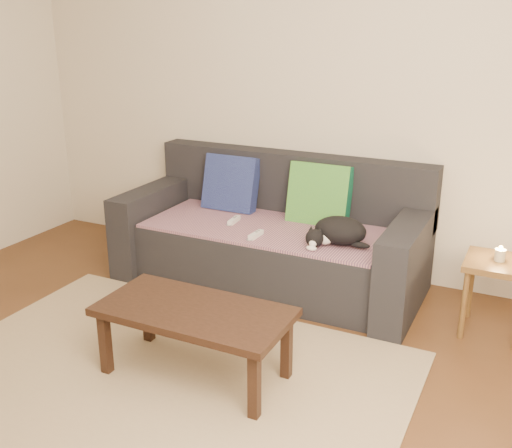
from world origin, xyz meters
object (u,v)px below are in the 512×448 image
object	(u,v)px
wii_remote_b	(256,235)
side_table	(497,274)
cat	(338,231)
sofa	(273,240)
wii_remote_a	(234,220)
coffee_table	(194,317)

from	to	relation	value
wii_remote_b	side_table	xyz separation A→B (m)	(1.47, 0.20, -0.07)
cat	wii_remote_b	xyz separation A→B (m)	(-0.52, -0.11, -0.07)
sofa	cat	size ratio (longest dim) A/B	5.21
cat	wii_remote_a	xyz separation A→B (m)	(-0.79, 0.08, -0.07)
wii_remote_a	side_table	bearing A→B (deg)	-93.96
sofa	coffee_table	size ratio (longest dim) A/B	2.12
sofa	cat	bearing A→B (deg)	-20.78
sofa	coffee_table	world-z (taller)	sofa
cat	side_table	distance (m)	0.96
sofa	wii_remote_b	distance (m)	0.35
wii_remote_a	coffee_table	distance (m)	1.24
sofa	cat	world-z (taller)	sofa
wii_remote_a	wii_remote_b	world-z (taller)	same
coffee_table	sofa	bearing A→B (deg)	96.57
sofa	wii_remote_b	world-z (taller)	sofa
sofa	wii_remote_a	xyz separation A→B (m)	(-0.24, -0.12, 0.15)
side_table	sofa	bearing A→B (deg)	175.56
side_table	wii_remote_b	bearing A→B (deg)	-172.14
wii_remote_a	coffee_table	bearing A→B (deg)	-165.54
cat	wii_remote_a	world-z (taller)	cat
side_table	coffee_table	xyz separation A→B (m)	(-1.34, -1.17, -0.04)
wii_remote_b	side_table	bearing A→B (deg)	-78.65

